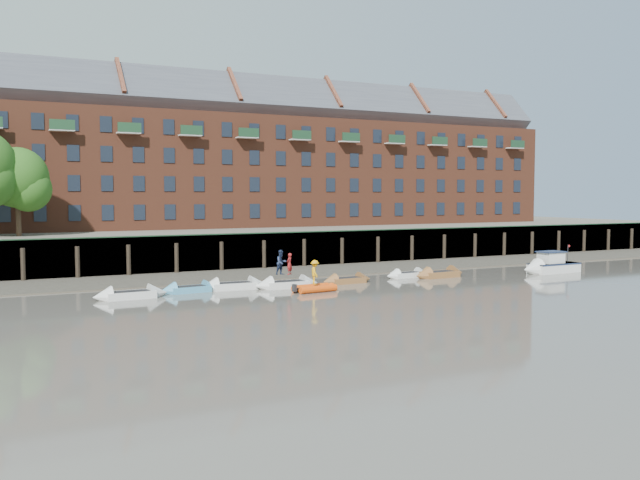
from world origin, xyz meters
TOP-DOWN VIEW (x-y plane):
  - ground at (0.00, 0.00)m, footprint 220.00×220.00m
  - foreshore at (0.00, 18.00)m, footprint 110.00×8.00m
  - mud_band at (0.00, 14.60)m, footprint 110.00×1.60m
  - river_wall at (-0.00, 22.38)m, footprint 110.00×1.23m
  - bank_terrace at (0.00, 36.00)m, footprint 110.00×28.00m
  - apartment_terrace at (-0.00, 36.99)m, footprint 80.60×15.56m
  - rowboat_0 at (-16.19, 9.34)m, footprint 4.87×1.66m
  - rowboat_1 at (-11.98, 10.41)m, footprint 4.35×1.64m
  - rowboat_2 at (-8.76, 10.47)m, footprint 4.93×1.62m
  - rowboat_3 at (-5.05, 9.53)m, footprint 4.89×1.52m
  - rowboat_4 at (0.06, 9.83)m, footprint 4.31×1.48m
  - rowboat_5 at (6.22, 10.83)m, footprint 4.15×1.40m
  - rowboat_6 at (8.58, 9.67)m, footprint 5.00×1.79m
  - rib_tender at (-4.00, 6.93)m, footprint 3.25×1.84m
  - motor_launch at (18.48, 8.02)m, footprint 5.84×2.11m
  - person_rower_a at (-4.87, 9.54)m, footprint 0.67×0.65m
  - person_rower_b at (-5.44, 9.67)m, footprint 1.01×0.87m
  - person_rib_crew at (-4.12, 6.84)m, footprint 0.89×1.22m

SIDE VIEW (x-z plane):
  - ground at x=0.00m, z-range 0.00..0.00m
  - foreshore at x=0.00m, z-range -0.25..0.25m
  - mud_band at x=0.00m, z-range -0.05..0.05m
  - rowboat_5 at x=6.22m, z-range -0.38..0.80m
  - rowboat_4 at x=0.06m, z-range -0.40..0.83m
  - rowboat_1 at x=-11.98m, z-range -0.40..0.84m
  - rib_tender at x=-4.00m, z-range -0.04..0.52m
  - rowboat_0 at x=-16.19m, z-range -0.45..0.94m
  - rowboat_3 at x=-5.05m, z-range -0.46..0.95m
  - rowboat_2 at x=-8.76m, z-range -0.46..0.96m
  - rowboat_6 at x=8.58m, z-range -0.46..0.96m
  - motor_launch at x=18.48m, z-range -0.58..1.80m
  - person_rib_crew at x=-4.12m, z-range 0.52..2.21m
  - river_wall at x=0.00m, z-range -0.06..3.24m
  - bank_terrace at x=0.00m, z-range 0.00..3.20m
  - person_rower_a at x=-4.87m, z-range 0.95..2.50m
  - person_rower_b at x=-5.44m, z-range 0.95..2.74m
  - apartment_terrace at x=0.00m, z-range 2.34..23.31m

